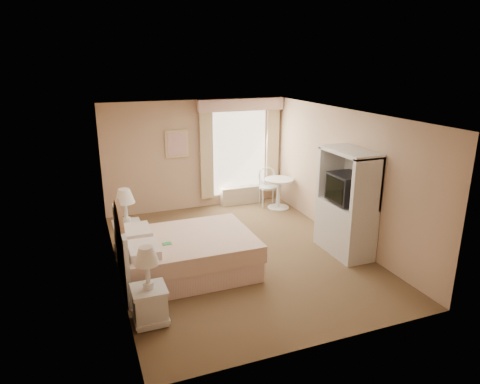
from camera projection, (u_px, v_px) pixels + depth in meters
name	position (u px, v px, depth m)	size (l,w,h in m)	color
room	(239.00, 187.00, 7.33)	(4.21, 5.51, 2.51)	brown
window	(241.00, 149.00, 10.02)	(2.05, 0.22, 2.51)	white
framed_art	(177.00, 144.00, 9.50)	(0.52, 0.04, 0.62)	#DABF86
bed	(182.00, 253.00, 6.92)	(2.12, 1.64, 1.45)	#E19E92
nightstand_near	(149.00, 295.00, 5.57)	(0.45, 0.45, 1.08)	silver
nightstand_far	(127.00, 229.00, 7.64)	(0.49, 0.49, 1.18)	silver
round_table	(279.00, 189.00, 9.93)	(0.67, 0.67, 0.71)	silver
cafe_chair	(268.00, 183.00, 10.17)	(0.50, 0.50, 0.91)	silver
armoire	(346.00, 211.00, 7.57)	(0.57, 1.13, 1.89)	silver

